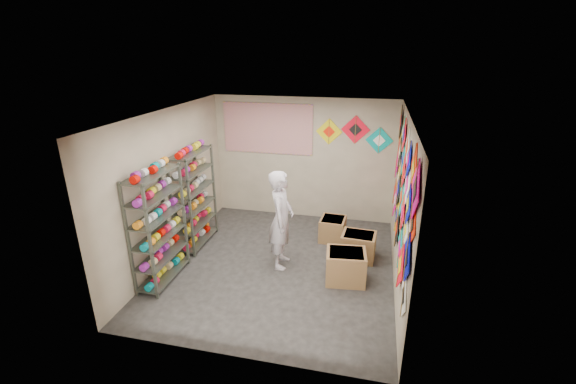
% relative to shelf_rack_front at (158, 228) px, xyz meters
% --- Properties ---
extents(ground, '(4.50, 4.50, 0.00)m').
position_rel_shelf_rack_front_xyz_m(ground, '(1.78, 0.85, -0.95)').
color(ground, black).
extents(room_walls, '(4.50, 4.50, 4.50)m').
position_rel_shelf_rack_front_xyz_m(room_walls, '(1.78, 0.85, 0.69)').
color(room_walls, tan).
rests_on(room_walls, ground).
extents(shelf_rack_front, '(0.40, 1.10, 1.90)m').
position_rel_shelf_rack_front_xyz_m(shelf_rack_front, '(0.00, 0.00, 0.00)').
color(shelf_rack_front, '#4C5147').
rests_on(shelf_rack_front, ground).
extents(shelf_rack_back, '(0.40, 1.10, 1.90)m').
position_rel_shelf_rack_front_xyz_m(shelf_rack_back, '(0.00, 1.30, 0.00)').
color(shelf_rack_back, '#4C5147').
rests_on(shelf_rack_back, ground).
extents(string_spools, '(0.12, 2.36, 0.12)m').
position_rel_shelf_rack_front_xyz_m(string_spools, '(-0.00, 0.65, 0.10)').
color(string_spools, red).
rests_on(string_spools, ground).
extents(kite_wall_display, '(0.06, 4.29, 2.09)m').
position_rel_shelf_rack_front_xyz_m(kite_wall_display, '(3.76, 0.83, 0.68)').
color(kite_wall_display, white).
rests_on(kite_wall_display, room_walls).
extents(back_wall_kites, '(1.62, 0.02, 0.79)m').
position_rel_shelf_rack_front_xyz_m(back_wall_kites, '(2.87, 3.09, 1.02)').
color(back_wall_kites, yellow).
rests_on(back_wall_kites, room_walls).
extents(poster, '(2.00, 0.01, 1.10)m').
position_rel_shelf_rack_front_xyz_m(poster, '(0.98, 3.08, 1.05)').
color(poster, '#9E54B6').
rests_on(poster, room_walls).
extents(shopkeeper, '(0.69, 0.50, 1.76)m').
position_rel_shelf_rack_front_xyz_m(shopkeeper, '(1.82, 0.89, -0.07)').
color(shopkeeper, beige).
rests_on(shopkeeper, ground).
extents(carton_a, '(0.70, 0.60, 0.54)m').
position_rel_shelf_rack_front_xyz_m(carton_a, '(2.98, 0.62, -0.68)').
color(carton_a, olive).
rests_on(carton_a, ground).
extents(carton_b, '(0.64, 0.54, 0.49)m').
position_rel_shelf_rack_front_xyz_m(carton_b, '(3.15, 1.41, -0.70)').
color(carton_b, olive).
rests_on(carton_b, ground).
extents(carton_c, '(0.51, 0.56, 0.46)m').
position_rel_shelf_rack_front_xyz_m(carton_c, '(2.60, 2.04, -0.72)').
color(carton_c, olive).
rests_on(carton_c, ground).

